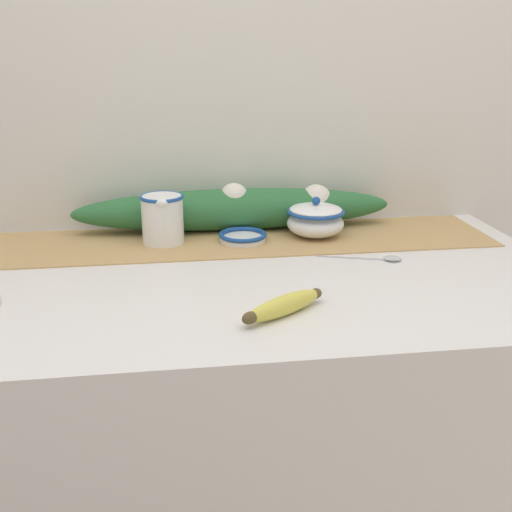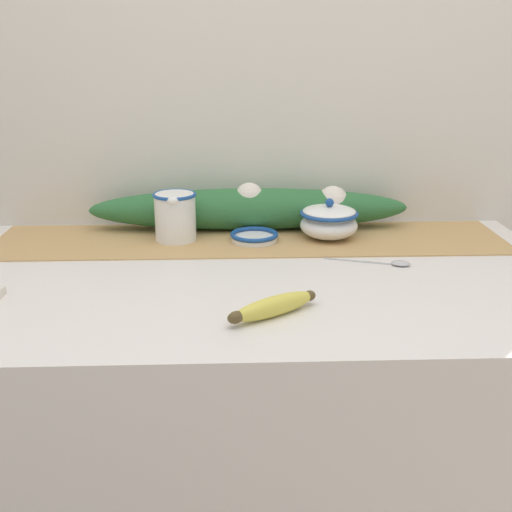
% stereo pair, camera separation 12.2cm
% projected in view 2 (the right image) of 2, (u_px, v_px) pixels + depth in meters
% --- Properties ---
extents(countertop, '(1.28, 0.75, 0.88)m').
position_uv_depth(countertop, '(254.00, 460.00, 1.42)').
color(countertop, silver).
rests_on(countertop, ground_plane).
extents(back_wall, '(2.08, 0.04, 2.40)m').
position_uv_depth(back_wall, '(248.00, 94.00, 1.55)').
color(back_wall, silver).
rests_on(back_wall, ground_plane).
extents(table_runner, '(1.18, 0.27, 0.00)m').
position_uv_depth(table_runner, '(250.00, 239.00, 1.49)').
color(table_runner, tan).
rests_on(table_runner, countertop).
extents(cream_pitcher, '(0.10, 0.12, 0.11)m').
position_uv_depth(cream_pitcher, '(175.00, 215.00, 1.47)').
color(cream_pitcher, white).
rests_on(cream_pitcher, countertop).
extents(sugar_bowl, '(0.14, 0.14, 0.10)m').
position_uv_depth(sugar_bowl, '(329.00, 221.00, 1.49)').
color(sugar_bowl, white).
rests_on(sugar_bowl, countertop).
extents(small_dish, '(0.11, 0.11, 0.02)m').
position_uv_depth(small_dish, '(254.00, 236.00, 1.48)').
color(small_dish, white).
rests_on(small_dish, countertop).
extents(banana, '(0.16, 0.12, 0.03)m').
position_uv_depth(banana, '(273.00, 306.00, 1.08)').
color(banana, '#DBCC4C').
rests_on(banana, countertop).
extents(spoon, '(0.18, 0.07, 0.01)m').
position_uv_depth(spoon, '(395.00, 263.00, 1.33)').
color(spoon, '#B7B7BC').
rests_on(spoon, countertop).
extents(poinsettia_garland, '(0.78, 0.11, 0.12)m').
position_uv_depth(poinsettia_garland, '(252.00, 208.00, 1.56)').
color(poinsettia_garland, '#2D6B38').
rests_on(poinsettia_garland, countertop).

